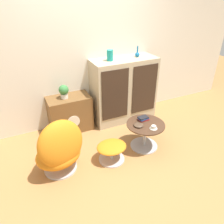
# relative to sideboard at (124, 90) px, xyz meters

# --- Properties ---
(ground_plane) EXTENTS (12.00, 12.00, 0.00)m
(ground_plane) POSITION_rel_sideboard_xyz_m (-0.58, -1.11, -0.58)
(ground_plane) COLOR #A87542
(wall_back) EXTENTS (6.40, 0.06, 2.60)m
(wall_back) POSITION_rel_sideboard_xyz_m (-0.58, 0.27, 0.72)
(wall_back) COLOR silver
(wall_back) RESTS_ON ground_plane
(sideboard) EXTENTS (1.16, 0.49, 1.16)m
(sideboard) POSITION_rel_sideboard_xyz_m (0.00, 0.00, 0.00)
(sideboard) COLOR tan
(sideboard) RESTS_ON ground_plane
(tv_console) EXTENTS (0.71, 0.41, 0.62)m
(tv_console) POSITION_rel_sideboard_xyz_m (-1.02, 0.04, -0.27)
(tv_console) COLOR brown
(tv_console) RESTS_ON ground_plane
(egg_chair) EXTENTS (0.75, 0.72, 0.83)m
(egg_chair) POSITION_rel_sideboard_xyz_m (-1.42, -0.91, -0.21)
(egg_chair) COLOR #B7B7BC
(egg_chair) RESTS_ON ground_plane
(ottoman) EXTENTS (0.43, 0.38, 0.28)m
(ottoman) POSITION_rel_sideboard_xyz_m (-0.71, -1.00, -0.38)
(ottoman) COLOR #B7B7BC
(ottoman) RESTS_ON ground_plane
(coffee_table) EXTENTS (0.58, 0.58, 0.42)m
(coffee_table) POSITION_rel_sideboard_xyz_m (-0.12, -0.94, -0.32)
(coffee_table) COLOR #B7B7BC
(coffee_table) RESTS_ON ground_plane
(vase_leftmost) EXTENTS (0.10, 0.10, 0.18)m
(vase_leftmost) POSITION_rel_sideboard_xyz_m (-0.27, 0.00, 0.67)
(vase_leftmost) COLOR teal
(vase_leftmost) RESTS_ON sideboard
(vase_inner_left) EXTENTS (0.08, 0.08, 0.19)m
(vase_inner_left) POSITION_rel_sideboard_xyz_m (0.25, 0.00, 0.63)
(vase_inner_left) COLOR #196699
(vase_inner_left) RESTS_ON sideboard
(potted_plant) EXTENTS (0.16, 0.16, 0.23)m
(potted_plant) POSITION_rel_sideboard_xyz_m (-1.08, 0.04, 0.17)
(potted_plant) COLOR silver
(potted_plant) RESTS_ON tv_console
(teacup) EXTENTS (0.11, 0.11, 0.05)m
(teacup) POSITION_rel_sideboard_xyz_m (-0.08, -1.09, -0.14)
(teacup) COLOR silver
(teacup) RESTS_ON coffee_table
(book_stack) EXTENTS (0.16, 0.12, 0.06)m
(book_stack) POSITION_rel_sideboard_xyz_m (-0.09, -0.83, -0.13)
(book_stack) COLOR red
(book_stack) RESTS_ON coffee_table
(bowl) EXTENTS (0.14, 0.14, 0.04)m
(bowl) POSITION_rel_sideboard_xyz_m (-0.25, -0.94, -0.14)
(bowl) COLOR #4C3828
(bowl) RESTS_ON coffee_table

